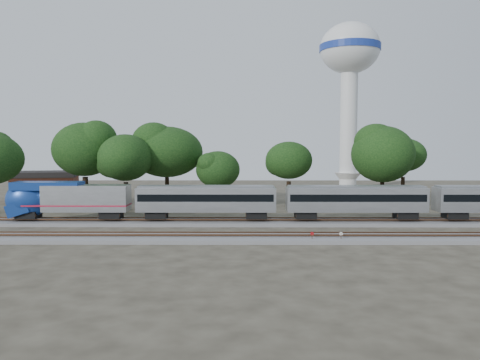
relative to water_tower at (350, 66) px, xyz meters
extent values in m
plane|color=#383328|center=(-23.56, -52.89, -27.32)|extent=(160.00, 160.00, 0.00)
cube|color=slate|center=(-23.56, -46.89, -27.12)|extent=(160.00, 5.00, 0.40)
cube|color=brown|center=(-23.56, -47.61, -26.66)|extent=(160.00, 0.08, 0.15)
cube|color=brown|center=(-23.56, -46.17, -26.66)|extent=(160.00, 0.08, 0.15)
cube|color=slate|center=(-23.56, -56.89, -27.12)|extent=(160.00, 5.00, 0.40)
cube|color=brown|center=(-23.56, -57.61, -26.66)|extent=(160.00, 0.08, 0.15)
cube|color=brown|center=(-23.56, -56.17, -26.66)|extent=(160.00, 0.08, 0.15)
cube|color=silver|center=(-43.23, -46.89, -24.06)|extent=(10.52, 2.98, 3.27)
ellipsoid|color=navy|center=(-50.77, -46.89, -24.31)|extent=(5.36, 3.10, 4.56)
cube|color=navy|center=(-48.09, -46.89, -22.52)|extent=(8.44, 2.92, 0.99)
cube|color=black|center=(-50.27, -46.89, -23.31)|extent=(0.44, 2.28, 1.30)
cube|color=#AA1A34|center=(-44.42, -46.89, -24.90)|extent=(12.90, 3.02, 0.18)
cube|color=black|center=(-50.62, -46.89, -26.14)|extent=(2.58, 2.18, 0.89)
cube|color=black|center=(-40.20, -46.89, -26.14)|extent=(2.58, 2.18, 0.89)
cube|color=silver|center=(-28.24, -46.89, -24.21)|extent=(17.27, 2.98, 2.98)
cube|color=black|center=(-28.24, -46.89, -23.91)|extent=(16.67, 3.03, 0.89)
cube|color=gray|center=(-28.24, -46.89, -22.67)|extent=(16.87, 2.38, 0.35)
cube|color=black|center=(-34.49, -46.89, -26.14)|extent=(2.58, 2.18, 0.89)
cube|color=black|center=(-21.98, -46.89, -26.14)|extent=(2.58, 2.18, 0.89)
cube|color=silver|center=(-9.57, -46.89, -24.21)|extent=(17.27, 2.98, 2.98)
cube|color=black|center=(-9.57, -46.89, -23.91)|extent=(16.67, 3.03, 0.89)
cube|color=gray|center=(-9.57, -46.89, -22.67)|extent=(16.87, 2.38, 0.35)
cube|color=black|center=(-15.83, -46.89, -26.14)|extent=(2.58, 2.18, 0.89)
cube|color=black|center=(-3.32, -46.89, -26.14)|extent=(2.58, 2.18, 0.89)
cube|color=black|center=(2.84, -46.89, -26.14)|extent=(2.58, 2.18, 0.89)
cylinder|color=#512D19|center=(-16.67, -58.22, -26.83)|extent=(0.06, 0.06, 0.97)
cylinder|color=#A00B13|center=(-16.67, -58.22, -26.40)|extent=(0.35, 0.07, 0.35)
cylinder|color=#512D19|center=(-13.75, -58.26, -26.84)|extent=(0.06, 0.06, 0.96)
cylinder|color=silver|center=(-13.75, -58.26, -26.41)|extent=(0.34, 0.08, 0.34)
cube|color=#512D19|center=(-18.73, -58.08, -27.17)|extent=(0.57, 0.45, 0.30)
cylinder|color=silver|center=(0.00, 0.00, -14.15)|extent=(3.76, 3.76, 26.34)
cone|color=silver|center=(0.00, 0.00, -25.44)|extent=(6.02, 6.02, 3.76)
ellipsoid|color=silver|center=(0.00, 0.00, 3.96)|extent=(13.17, 13.17, 11.19)
cylinder|color=navy|center=(0.00, 0.00, 3.96)|extent=(13.32, 13.32, 1.51)
cube|color=brown|center=(-59.32, -20.98, -25.21)|extent=(11.83, 9.38, 4.22)
cube|color=black|center=(-59.32, -20.98, -22.63)|extent=(12.07, 9.62, 0.95)
cylinder|color=black|center=(-48.14, -32.75, -24.83)|extent=(0.70, 0.70, 4.97)
ellipsoid|color=black|center=(-48.14, -32.75, -18.09)|extent=(9.37, 9.37, 7.96)
cylinder|color=black|center=(-41.21, -35.17, -25.16)|extent=(0.70, 0.70, 4.32)
ellipsoid|color=black|center=(-41.21, -35.17, -19.30)|extent=(8.15, 8.15, 6.92)
cylinder|color=black|center=(-35.81, -30.37, -24.95)|extent=(0.70, 0.70, 4.74)
ellipsoid|color=black|center=(-35.81, -30.37, -18.51)|extent=(8.94, 8.94, 7.60)
cylinder|color=black|center=(-27.50, -33.26, -25.67)|extent=(0.70, 0.70, 3.30)
ellipsoid|color=black|center=(-27.50, -33.26, -21.18)|extent=(6.23, 6.23, 5.30)
cylinder|color=black|center=(-16.18, -29.20, -25.32)|extent=(0.70, 0.70, 4.00)
ellipsoid|color=black|center=(-16.18, -29.20, -19.89)|extent=(7.55, 7.55, 6.41)
cylinder|color=black|center=(-2.57, -34.51, -25.02)|extent=(0.70, 0.70, 4.59)
ellipsoid|color=black|center=(-2.57, -34.51, -18.79)|extent=(8.65, 8.65, 7.36)
cylinder|color=black|center=(3.95, -24.59, -25.10)|extent=(0.70, 0.70, 4.43)
ellipsoid|color=black|center=(3.95, -24.59, -19.09)|extent=(8.35, 8.35, 7.10)
camera|label=1|loc=(-23.74, -104.98, -17.53)|focal=35.00mm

